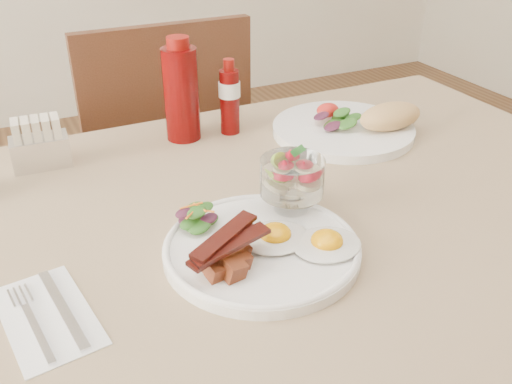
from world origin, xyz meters
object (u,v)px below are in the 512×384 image
object	(u,v)px
second_plate	(354,125)
sugar_caddy	(40,146)
fruit_cup	(292,177)
hot_sauce_bottle	(230,98)
chair_far	(162,166)
table	(274,252)
ketchup_bottle	(181,92)
main_plate	(262,249)

from	to	relation	value
second_plate	sugar_caddy	world-z (taller)	sugar_caddy
fruit_cup	hot_sauce_bottle	bearing A→B (deg)	82.16
chair_far	table	bearing A→B (deg)	-90.00
chair_far	sugar_caddy	xyz separation A→B (m)	(-0.32, -0.35, 0.27)
chair_far	sugar_caddy	bearing A→B (deg)	-132.54
second_plate	ketchup_bottle	world-z (taller)	ketchup_bottle
table	second_plate	distance (m)	0.36
main_plate	chair_far	bearing A→B (deg)	84.36
main_plate	ketchup_bottle	bearing A→B (deg)	85.16
hot_sauce_bottle	table	bearing A→B (deg)	-100.37
second_plate	sugar_caddy	size ratio (longest dim) A/B	2.85
chair_far	hot_sauce_bottle	world-z (taller)	chair_far
chair_far	fruit_cup	size ratio (longest dim) A/B	9.31
table	sugar_caddy	distance (m)	0.47
fruit_cup	chair_far	bearing A→B (deg)	90.72
fruit_cup	sugar_caddy	world-z (taller)	fruit_cup
sugar_caddy	second_plate	bearing A→B (deg)	-8.82
table	ketchup_bottle	distance (m)	0.38
second_plate	ketchup_bottle	bearing A→B (deg)	157.13
chair_far	fruit_cup	bearing A→B (deg)	-89.28
hot_sauce_bottle	chair_far	bearing A→B (deg)	99.13
hot_sauce_bottle	fruit_cup	bearing A→B (deg)	-97.84
chair_far	main_plate	world-z (taller)	chair_far
ketchup_bottle	hot_sauce_bottle	xyz separation A→B (m)	(0.10, -0.02, -0.02)
fruit_cup	second_plate	size ratio (longest dim) A/B	0.33
second_plate	main_plate	bearing A→B (deg)	-140.36
second_plate	sugar_caddy	distance (m)	0.61
main_plate	fruit_cup	size ratio (longest dim) A/B	2.80
fruit_cup	sugar_caddy	size ratio (longest dim) A/B	0.95
second_plate	hot_sauce_bottle	bearing A→B (deg)	152.00
table	second_plate	world-z (taller)	second_plate
hot_sauce_bottle	sugar_caddy	size ratio (longest dim) A/B	1.48
hot_sauce_bottle	sugar_caddy	distance (m)	0.38
chair_far	fruit_cup	distance (m)	0.76
table	hot_sauce_bottle	bearing A→B (deg)	79.63
fruit_cup	sugar_caddy	bearing A→B (deg)	132.41
table	fruit_cup	distance (m)	0.16
fruit_cup	second_plate	distance (m)	0.36
table	fruit_cup	bearing A→B (deg)	-76.97
chair_far	hot_sauce_bottle	size ratio (longest dim) A/B	6.00
table	main_plate	distance (m)	0.16
second_plate	sugar_caddy	bearing A→B (deg)	167.93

